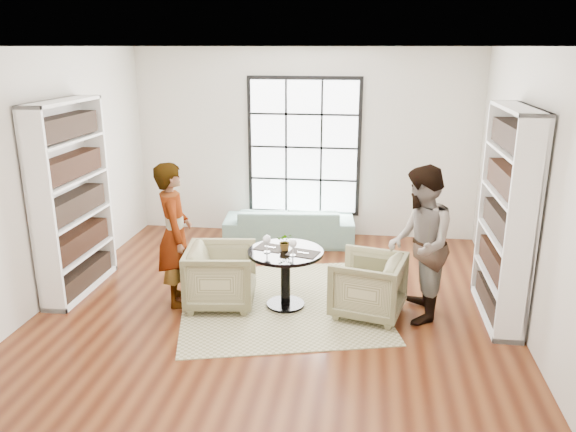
% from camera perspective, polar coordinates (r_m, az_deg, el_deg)
% --- Properties ---
extents(ground, '(6.00, 6.00, 0.00)m').
position_cam_1_polar(ground, '(6.71, -1.41, -9.72)').
color(ground, brown).
extents(room_shell, '(6.00, 6.01, 6.00)m').
position_cam_1_polar(room_shell, '(6.76, -0.73, 1.92)').
color(room_shell, silver).
rests_on(room_shell, ground).
extents(rug, '(2.90, 2.90, 0.01)m').
position_cam_1_polar(rug, '(6.92, -0.69, -8.78)').
color(rug, tan).
rests_on(rug, ground).
extents(pedestal_table, '(0.89, 0.89, 0.71)m').
position_cam_1_polar(pedestal_table, '(6.64, -0.25, -5.11)').
color(pedestal_table, black).
rests_on(pedestal_table, ground).
extents(sofa, '(2.09, 0.99, 0.59)m').
position_cam_1_polar(sofa, '(8.87, 0.13, -0.90)').
color(sofa, gray).
rests_on(sofa, ground).
extents(armchair_left, '(0.91, 0.89, 0.74)m').
position_cam_1_polar(armchair_left, '(6.79, -6.80, -6.06)').
color(armchair_left, tan).
rests_on(armchair_left, ground).
extents(armchair_right, '(0.95, 0.93, 0.72)m').
position_cam_1_polar(armchair_right, '(6.58, 8.12, -7.00)').
color(armchair_right, tan).
rests_on(armchair_right, ground).
extents(person_left, '(0.61, 0.74, 1.73)m').
position_cam_1_polar(person_left, '(6.77, -11.46, -1.85)').
color(person_left, gray).
rests_on(person_left, ground).
extents(person_right, '(0.68, 0.87, 1.78)m').
position_cam_1_polar(person_right, '(6.41, 13.24, -2.84)').
color(person_right, gray).
rests_on(person_right, ground).
extents(placemat_left, '(0.39, 0.34, 0.01)m').
position_cam_1_polar(placemat_left, '(6.66, -1.81, -3.22)').
color(placemat_left, '#282523').
rests_on(placemat_left, pedestal_table).
extents(placemat_right, '(0.39, 0.34, 0.01)m').
position_cam_1_polar(placemat_right, '(6.48, 1.54, -3.80)').
color(placemat_right, '#282523').
rests_on(placemat_right, pedestal_table).
extents(cutlery_left, '(0.19, 0.25, 0.01)m').
position_cam_1_polar(cutlery_left, '(6.66, -1.81, -3.16)').
color(cutlery_left, silver).
rests_on(cutlery_left, placemat_left).
extents(cutlery_right, '(0.19, 0.25, 0.01)m').
position_cam_1_polar(cutlery_right, '(6.48, 1.54, -3.74)').
color(cutlery_right, silver).
rests_on(cutlery_right, placemat_right).
extents(wine_glass_left, '(0.10, 0.10, 0.21)m').
position_cam_1_polar(wine_glass_left, '(6.47, -2.17, -2.46)').
color(wine_glass_left, silver).
rests_on(wine_glass_left, pedestal_table).
extents(wine_glass_right, '(0.09, 0.09, 0.20)m').
position_cam_1_polar(wine_glass_right, '(6.36, 0.49, -2.85)').
color(wine_glass_right, silver).
rests_on(wine_glass_right, pedestal_table).
extents(flower_centerpiece, '(0.20, 0.18, 0.21)m').
position_cam_1_polar(flower_centerpiece, '(6.56, -0.27, -2.59)').
color(flower_centerpiece, gray).
rests_on(flower_centerpiece, pedestal_table).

